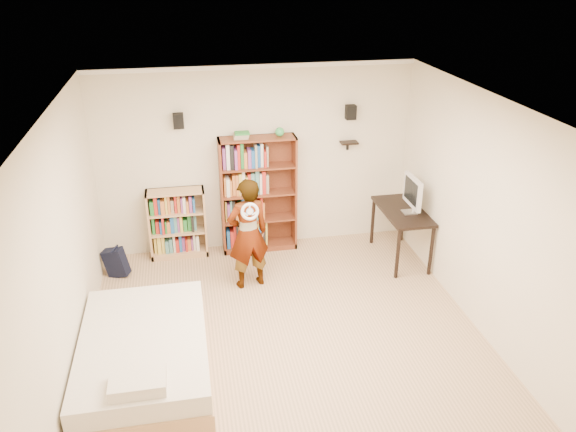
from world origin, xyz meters
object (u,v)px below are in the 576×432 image
(tall_bookshelf, at_px, (258,195))
(low_bookshelf, at_px, (178,223))
(computer_desk, at_px, (401,234))
(person, at_px, (248,234))
(daybed, at_px, (144,351))

(tall_bookshelf, distance_m, low_bookshelf, 1.24)
(tall_bookshelf, relative_size, low_bookshelf, 1.69)
(computer_desk, xyz_separation_m, person, (-2.23, -0.32, 0.37))
(low_bookshelf, relative_size, person, 0.67)
(person, bearing_deg, daybed, 36.21)
(low_bookshelf, xyz_separation_m, computer_desk, (3.13, -0.69, -0.13))
(tall_bookshelf, bearing_deg, low_bookshelf, 179.70)
(low_bookshelf, distance_m, computer_desk, 3.21)
(low_bookshelf, relative_size, computer_desk, 0.91)
(computer_desk, relative_size, daybed, 0.56)
(tall_bookshelf, height_order, low_bookshelf, tall_bookshelf)
(daybed, xyz_separation_m, person, (1.29, 1.55, 0.46))
(low_bookshelf, height_order, person, person)
(daybed, height_order, person, person)
(computer_desk, bearing_deg, low_bookshelf, 167.50)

